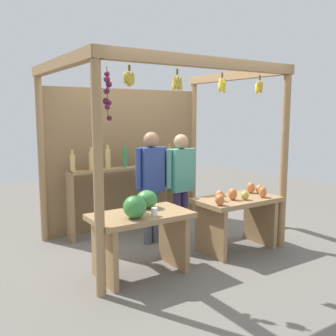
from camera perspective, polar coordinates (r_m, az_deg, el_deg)
ground_plane at (r=5.48m, az=-1.17°, el=-11.11°), size 12.00×12.00×0.00m
market_stall at (r=5.56m, az=-3.65°, el=4.24°), size 2.76×2.13×2.42m
fruit_counter_left at (r=4.33m, az=-4.09°, el=-8.42°), size 1.11×0.65×0.95m
fruit_counter_right at (r=5.18m, az=10.25°, el=-6.32°), size 1.11×0.64×0.86m
bottle_shelf_unit at (r=5.84m, az=-6.43°, el=-1.78°), size 1.77×0.22×1.36m
vendor_man at (r=5.28m, az=-2.49°, el=-1.44°), size 0.48×0.21×1.56m
vendor_woman at (r=5.42m, az=1.93°, el=-1.46°), size 0.48×0.21×1.52m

